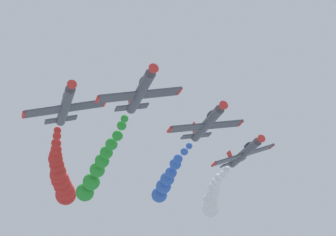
{
  "coord_description": "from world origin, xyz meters",
  "views": [
    {
      "loc": [
        17.89,
        62.75,
        57.16
      ],
      "look_at": [
        0.0,
        0.0,
        85.63
      ],
      "focal_mm": 64.33,
      "sensor_mm": 36.0,
      "label": 1
    }
  ],
  "objects": [
    {
      "name": "smoke_trail_lead",
      "position": [
        6.21,
        -13.17,
        82.53
      ],
      "size": [
        3.82,
        18.68,
        6.06
      ],
      "color": "green"
    },
    {
      "name": "airplane_left_outer",
      "position": [
        -12.9,
        -7.58,
        85.24
      ],
      "size": [
        9.01,
        10.35,
        3.87
      ],
      "rotation": [
        0.0,
        0.38,
        0.0
      ],
      "color": "#474C56"
    },
    {
      "name": "smoke_trail_left_outer",
      "position": [
        -15.35,
        -27.49,
        84.37
      ],
      "size": [
        5.59,
        19.05,
        3.25
      ],
      "color": "white"
    },
    {
      "name": "airplane_right_inner",
      "position": [
        12.23,
        1.13,
        85.22
      ],
      "size": [
        9.29,
        10.35,
        3.3
      ],
      "rotation": [
        0.0,
        0.28,
        0.0
      ],
      "color": "#474C56"
    },
    {
      "name": "airplane_left_inner",
      "position": [
        -4.65,
        0.7,
        85.19
      ],
      "size": [
        9.43,
        10.35,
        2.99
      ],
      "rotation": [
        0.0,
        0.21,
        0.0
      ],
      "color": "#474C56"
    },
    {
      "name": "airplane_lead",
      "position": [
        4.96,
        6.72,
        85.28
      ],
      "size": [
        9.37,
        10.35,
        3.13
      ],
      "rotation": [
        0.0,
        0.24,
        0.0
      ],
      "color": "#474C56"
    },
    {
      "name": "smoke_trail_right_inner",
      "position": [
        9.46,
        -25.52,
        84.76
      ],
      "size": [
        6.35,
        27.75,
        3.46
      ],
      "color": "red"
    },
    {
      "name": "smoke_trail_left_inner",
      "position": [
        -4.87,
        -18.1,
        83.66
      ],
      "size": [
        2.37,
        16.87,
        3.99
      ],
      "color": "blue"
    }
  ]
}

